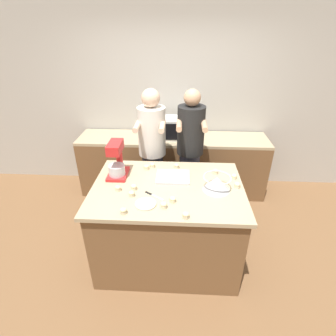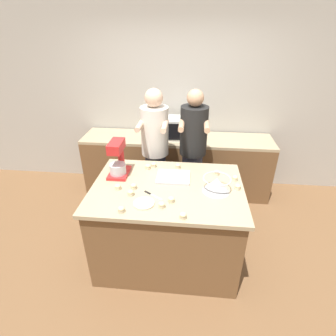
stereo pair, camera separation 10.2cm
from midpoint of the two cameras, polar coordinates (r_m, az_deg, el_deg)
name	(u,v)px [view 1 (the left image)]	position (r m, az deg, el deg)	size (l,w,h in m)	color
ground_plane	(168,254)	(3.23, -1.01, -18.25)	(16.00, 16.00, 0.00)	brown
back_wall	(174,101)	(4.09, 0.57, 14.41)	(10.00, 0.06, 2.70)	#B2ADA3
island_counter	(168,223)	(2.90, -1.09, -11.86)	(1.51, 1.08, 0.94)	brown
back_counter	(173,164)	(4.09, 0.29, 0.82)	(2.80, 0.60, 0.90)	brown
person_left	(152,153)	(3.38, -4.28, 3.22)	(0.35, 0.51, 1.73)	#33384C
person_right	(190,154)	(3.35, 3.90, 3.04)	(0.35, 0.51, 1.73)	#33384C
stand_mixer	(117,161)	(2.79, -12.11, 1.43)	(0.20, 0.30, 0.38)	red
mixing_bowl	(217,183)	(2.56, 9.44, -3.25)	(0.27, 0.27, 0.14)	#BCBCC1
baking_tray	(173,176)	(2.75, 0.00, -1.87)	(0.35, 0.28, 0.04)	#BCBCC1
microwave_oven	(171,128)	(3.84, -0.01, 8.71)	(0.49, 0.33, 0.30)	silver
small_plate	(146,204)	(2.38, -6.14, -7.83)	(0.19, 0.19, 0.02)	beige
knife	(153,195)	(2.49, -4.47, -5.95)	(0.19, 0.14, 0.01)	#BCBCC1
cupcake_0	(123,211)	(2.30, -10.98, -9.14)	(0.06, 0.06, 0.06)	beige
cupcake_1	(237,185)	(2.67, 13.80, -3.64)	(0.06, 0.06, 0.06)	beige
cupcake_2	(215,171)	(2.86, 9.29, -0.75)	(0.06, 0.06, 0.06)	beige
cupcake_3	(177,166)	(2.94, 0.89, 0.47)	(0.06, 0.06, 0.06)	beige
cupcake_4	(132,194)	(2.49, -9.11, -5.55)	(0.06, 0.06, 0.06)	beige
cupcake_5	(134,187)	(2.59, -8.59, -4.15)	(0.06, 0.06, 0.06)	beige
cupcake_6	(118,188)	(2.60, -11.95, -4.31)	(0.06, 0.06, 0.06)	beige
cupcake_7	(173,199)	(2.39, -0.19, -6.88)	(0.06, 0.06, 0.06)	beige
cupcake_8	(186,215)	(2.21, 2.57, -10.24)	(0.06, 0.06, 0.06)	beige
cupcake_9	(152,165)	(2.96, -4.41, 0.61)	(0.06, 0.06, 0.06)	beige
cupcake_10	(234,177)	(2.80, 13.17, -1.83)	(0.06, 0.06, 0.06)	beige
cupcake_11	(147,167)	(2.92, -5.70, 0.16)	(0.06, 0.06, 0.06)	beige
cupcake_12	(164,205)	(2.32, -2.21, -8.07)	(0.06, 0.06, 0.06)	beige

